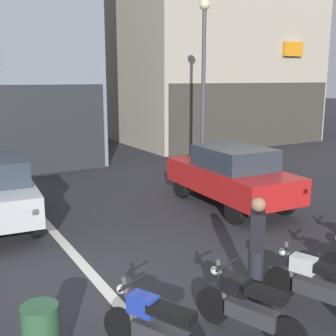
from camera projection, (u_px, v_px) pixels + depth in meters
ground_plane at (101, 285)px, 7.20m from camera, size 120.00×120.00×0.00m
lane_centre_line at (25, 199)px, 12.28m from camera, size 0.20×18.00×0.01m
building_far_right at (213, 18)px, 23.12m from camera, size 10.17×7.43×13.22m
car_red_parked_kerbside at (231, 174)px, 11.50m from camera, size 1.96×4.18×1.64m
street_lamp at (204, 70)px, 14.71m from camera, size 0.36×0.36×6.01m
motorcycle_blue_row_leftmost at (156, 327)px, 5.19m from camera, size 0.81×1.53×0.98m
motorcycle_black_row_left_mid at (248, 306)px, 5.67m from camera, size 0.69×1.60×0.98m
motorcycle_white_row_centre at (315, 283)px, 6.30m from camera, size 0.68×1.60×0.98m
person_by_motorcycles at (256, 249)px, 6.55m from camera, size 0.40×0.42×1.67m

